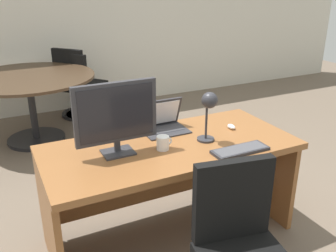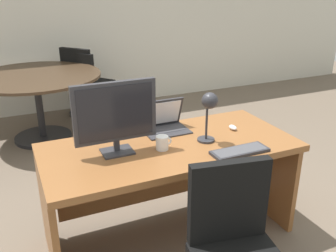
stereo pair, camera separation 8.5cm
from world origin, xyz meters
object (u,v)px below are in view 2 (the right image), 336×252
Objects in this scene: desk_lamp at (209,107)px; desk at (168,167)px; monitor at (115,114)px; laptop at (163,120)px; mouse at (233,128)px; meeting_chair_far at (89,90)px; coffee_mug at (162,143)px; meeting_table at (37,91)px; meeting_chair_near at (85,88)px; keyboard at (240,151)px.

desk is at bearing 155.78° from desk_lamp.
monitor is 1.64× the size of laptop.
desk is 0.57m from mouse.
laptop is 0.43m from desk_lamp.
desk is 1.91× the size of meeting_chair_far.
mouse is at bearing 9.13° from coffee_mug.
meeting_chair_far reaches higher than desk.
desk_lamp is 3.26× the size of coffee_mug.
monitor is at bearing -82.83° from meeting_table.
coffee_mug is at bearing -170.87° from mouse.
meeting_chair_near reaches higher than desk.
keyboard is 0.40× the size of meeting_chair_near.
desk is 15.78× the size of coffee_mug.
desk_lamp reaches higher than desk.
meeting_chair_near is (0.66, 0.59, -0.21)m from meeting_table.
keyboard reaches higher than desk.
desk_lamp is at bearing -86.25° from meeting_chair_far.
desk is at bearing -90.29° from meeting_chair_near.
coffee_mug is 2.87m from meeting_chair_far.
mouse is 0.08× the size of meeting_chair_near.
coffee_mug is 0.11× the size of meeting_chair_near.
meeting_table reaches higher than desk.
desk_lamp is 0.24× the size of meeting_table.
meeting_table is at bearing 118.18° from mouse.
keyboard is 0.35m from desk_lamp.
monitor is at bearing 155.62° from keyboard.
meeting_chair_near is at bearing 135.34° from meeting_chair_far.
monitor reaches higher than meeting_table.
keyboard is (0.36, -0.34, 0.20)m from desk.
meeting_chair_far is at bearing 88.68° from desk.
coffee_mug is at bearing -114.49° from laptop.
meeting_table is (-1.00, 2.54, -0.16)m from keyboard.
meeting_chair_near reaches higher than coffee_mug.
laptop reaches higher than mouse.
desk is at bearing 135.96° from keyboard.
desk is 0.59m from monitor.
coffee_mug reaches higher than keyboard.
coffee_mug reaches higher than mouse.
monitor reaches higher than meeting_chair_near.
coffee_mug is at bearing -14.64° from monitor.
mouse is 0.09× the size of meeting_chair_far.
coffee_mug reaches higher than desk.
meeting_chair_near is (0.09, 2.88, -0.40)m from coffee_mug.
desk is at bearing 49.28° from coffee_mug.
mouse is 0.62m from coffee_mug.
desk_lamp is (0.25, -0.11, 0.45)m from desk.
coffee_mug is (-0.43, 0.25, 0.04)m from keyboard.
mouse is at bearing 22.89° from desk_lamp.
monitor is 0.93m from mouse.
mouse is at bearing -61.82° from meeting_table.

